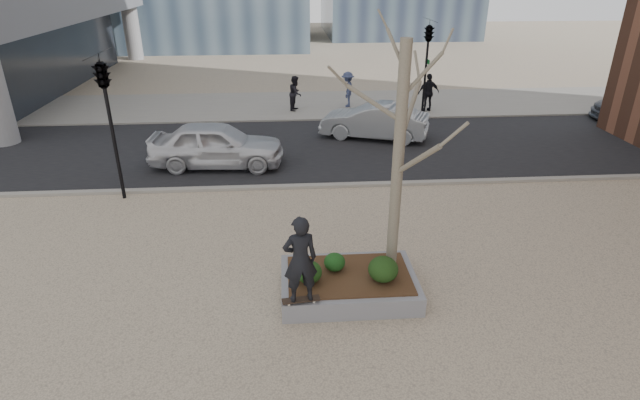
{
  "coord_description": "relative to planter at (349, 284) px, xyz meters",
  "views": [
    {
      "loc": [
        -0.32,
        -9.25,
        6.69
      ],
      "look_at": [
        0.5,
        2.0,
        1.4
      ],
      "focal_mm": 28.0,
      "sensor_mm": 36.0,
      "label": 1
    }
  ],
  "objects": [
    {
      "name": "planter",
      "position": [
        0.0,
        0.0,
        0.0
      ],
      "size": [
        3.0,
        2.0,
        0.45
      ],
      "primitive_type": "cube",
      "color": "gray",
      "rests_on": "ground"
    },
    {
      "name": "traffic_light_near",
      "position": [
        -6.5,
        5.6,
        2.02
      ],
      "size": [
        0.6,
        2.48,
        4.5
      ],
      "primitive_type": null,
      "color": "black",
      "rests_on": "ground"
    },
    {
      "name": "shrub_left",
      "position": [
        -0.9,
        -0.21,
        0.51
      ],
      "size": [
        0.57,
        0.57,
        0.48
      ],
      "primitive_type": "ellipsoid",
      "color": "#163310",
      "rests_on": "planter_mulch"
    },
    {
      "name": "ground",
      "position": [
        -1.0,
        0.0,
        -0.23
      ],
      "size": [
        120.0,
        120.0,
        0.0
      ],
      "primitive_type": "plane",
      "color": "tan",
      "rests_on": "ground"
    },
    {
      "name": "pedestrian_c",
      "position": [
        5.93,
        15.23,
        0.74
      ],
      "size": [
        1.15,
        0.58,
        1.88
      ],
      "primitive_type": "imported",
      "rotation": [
        0.0,
        0.0,
        3.26
      ],
      "color": "black",
      "rests_on": "far_sidewalk"
    },
    {
      "name": "skateboard",
      "position": [
        -1.1,
        -0.88,
        0.26
      ],
      "size": [
        0.8,
        0.29,
        0.08
      ],
      "primitive_type": null,
      "rotation": [
        0.0,
        0.0,
        0.12
      ],
      "color": "black",
      "rests_on": "planter"
    },
    {
      "name": "far_sidewalk",
      "position": [
        -1.0,
        17.0,
        -0.21
      ],
      "size": [
        60.0,
        6.0,
        0.02
      ],
      "primitive_type": "cube",
      "color": "gray",
      "rests_on": "ground"
    },
    {
      "name": "skateboarder",
      "position": [
        -1.1,
        -0.88,
        1.24
      ],
      "size": [
        0.75,
        0.56,
        1.89
      ],
      "primitive_type": "imported",
      "rotation": [
        0.0,
        0.0,
        3.31
      ],
      "color": "black",
      "rests_on": "skateboard"
    },
    {
      "name": "pedestrian_b",
      "position": [
        1.98,
        16.41,
        0.7
      ],
      "size": [
        0.84,
        1.25,
        1.8
      ],
      "primitive_type": "imported",
      "rotation": [
        0.0,
        0.0,
        4.56
      ],
      "color": "#374063",
      "rests_on": "far_sidewalk"
    },
    {
      "name": "pedestrian_a",
      "position": [
        -0.73,
        15.92,
        0.66
      ],
      "size": [
        0.88,
        1.0,
        1.73
      ],
      "primitive_type": "imported",
      "rotation": [
        0.0,
        0.0,
        1.26
      ],
      "color": "black",
      "rests_on": "far_sidewalk"
    },
    {
      "name": "shrub_middle",
      "position": [
        -0.3,
        0.21,
        0.47
      ],
      "size": [
        0.48,
        0.48,
        0.41
      ],
      "primitive_type": "ellipsoid",
      "color": "#123811",
      "rests_on": "planter_mulch"
    },
    {
      "name": "police_car",
      "position": [
        -3.81,
        8.2,
        0.62
      ],
      "size": [
        4.93,
        2.26,
        1.64
      ],
      "primitive_type": "imported",
      "rotation": [
        0.0,
        0.0,
        1.5
      ],
      "color": "silver",
      "rests_on": "street"
    },
    {
      "name": "street",
      "position": [
        -1.0,
        10.0,
        -0.21
      ],
      "size": [
        60.0,
        8.0,
        0.02
      ],
      "primitive_type": "cube",
      "color": "black",
      "rests_on": "ground"
    },
    {
      "name": "shrub_right",
      "position": [
        0.7,
        -0.27,
        0.54
      ],
      "size": [
        0.65,
        0.65,
        0.56
      ],
      "primitive_type": "ellipsoid",
      "color": "black",
      "rests_on": "planter_mulch"
    },
    {
      "name": "traffic_light_far",
      "position": [
        5.5,
        14.6,
        2.02
      ],
      "size": [
        0.6,
        2.48,
        4.5
      ],
      "primitive_type": null,
      "color": "black",
      "rests_on": "ground"
    },
    {
      "name": "car_silver",
      "position": [
        2.46,
        11.07,
        0.54
      ],
      "size": [
        4.78,
        2.99,
        1.49
      ],
      "primitive_type": "imported",
      "rotation": [
        0.0,
        0.0,
        4.37
      ],
      "color": "#94989C",
      "rests_on": "street"
    },
    {
      "name": "sycamore_tree",
      "position": [
        1.0,
        0.3,
        3.56
      ],
      "size": [
        2.8,
        2.8,
        6.6
      ],
      "primitive_type": null,
      "color": "gray",
      "rests_on": "planter_mulch"
    },
    {
      "name": "planter_mulch",
      "position": [
        0.0,
        0.0,
        0.25
      ],
      "size": [
        2.7,
        1.7,
        0.04
      ],
      "primitive_type": "cube",
      "color": "#382314",
      "rests_on": "planter"
    }
  ]
}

